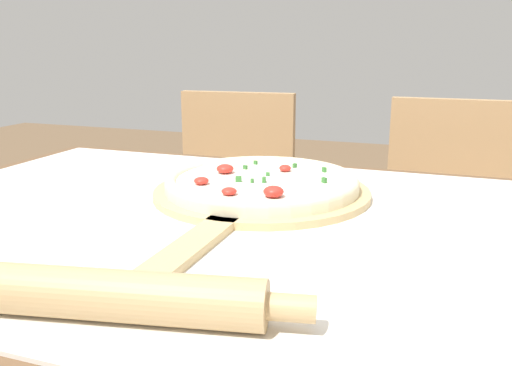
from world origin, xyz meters
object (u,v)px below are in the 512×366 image
Objects in this scene: pizza_peel at (257,196)px; chair_left at (230,210)px; chair_right at (449,233)px; pizza at (262,182)px; rolling_pin at (80,293)px.

chair_left reaches higher than pizza_peel.
chair_right is (0.32, 0.72, -0.27)m from pizza_peel.
pizza_peel is 0.70× the size of chair_left.
pizza reaches higher than pizza_peel.
chair_right reaches higher than rolling_pin.
pizza is 0.38× the size of chair_right.
rolling_pin is at bearing -78.47° from chair_left.
chair_left reaches higher than rolling_pin.
chair_right is at bearing -4.17° from chair_left.
chair_left is at bearing -179.94° from chair_right.
pizza is (-0.00, 0.03, 0.02)m from pizza_peel.
chair_left is at bearing 116.73° from pizza.
chair_right is at bearing 73.39° from rolling_pin.
pizza_peel is at bearing -89.61° from pizza.
rolling_pin reaches higher than pizza_peel.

